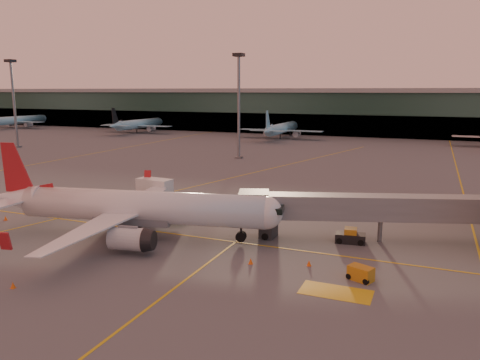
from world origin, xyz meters
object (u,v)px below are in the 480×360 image
at_px(main_airplane, 133,208).
at_px(pushback_tug, 350,237).
at_px(catering_truck, 155,191).
at_px(gpu_cart, 361,274).

distance_m(main_airplane, pushback_tug, 24.94).
relative_size(catering_truck, pushback_tug, 1.59).
bearing_deg(pushback_tug, main_airplane, -168.95).
distance_m(catering_truck, gpu_cart, 36.05).
relative_size(catering_truck, gpu_cart, 2.15).
bearing_deg(catering_truck, gpu_cart, -21.54).
xyz_separation_m(gpu_cart, pushback_tug, (-2.60, 10.32, 0.05)).
bearing_deg(catering_truck, main_airplane, -61.37).
bearing_deg(gpu_cart, pushback_tug, 127.11).
distance_m(main_airplane, gpu_cart, 26.55).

